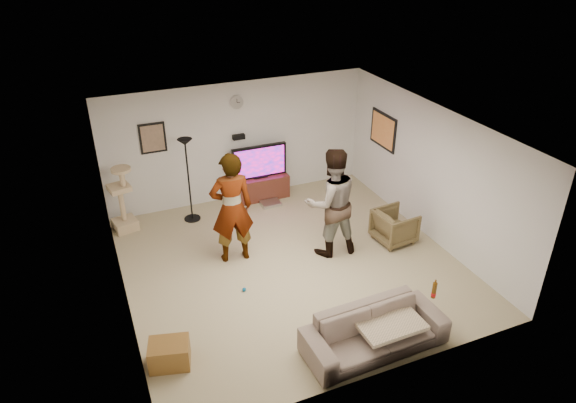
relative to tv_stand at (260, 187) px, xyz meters
name	(u,v)px	position (x,y,z in m)	size (l,w,h in m)	color
floor	(290,264)	(-0.36, -2.50, -0.26)	(5.50, 5.50, 0.02)	tan
ceiling	(291,127)	(-0.36, -2.50, 2.26)	(5.50, 5.50, 0.02)	white
wall_back	(238,142)	(-0.36, 0.25, 1.00)	(5.50, 0.04, 2.50)	silver
wall_front	(381,300)	(-0.36, -5.25, 1.00)	(5.50, 0.04, 2.50)	silver
wall_left	(116,235)	(-3.11, -2.50, 1.00)	(0.04, 5.50, 2.50)	silver
wall_right	(430,172)	(2.39, -2.50, 1.00)	(0.04, 5.50, 2.50)	silver
wall_clock	(237,102)	(-0.36, 0.22, 1.85)	(0.26, 0.26, 0.04)	white
wall_speaker	(239,137)	(-0.36, 0.19, 1.13)	(0.25, 0.10, 0.10)	black
picture_back	(153,138)	(-2.06, 0.23, 1.35)	(0.42, 0.03, 0.52)	#7F6551
picture_right	(383,130)	(2.37, -0.90, 1.25)	(0.03, 0.78, 0.62)	#F78D46
tv_stand	(260,187)	(0.00, 0.00, 0.00)	(1.20, 0.45, 0.50)	#471F17
console_box	(271,203)	(0.09, -0.40, -0.21)	(0.40, 0.30, 0.07)	#B7B7B8
tv	(259,161)	(0.00, 0.00, 0.60)	(1.17, 0.08, 0.70)	black
tv_screen	(260,162)	(0.00, -0.04, 0.60)	(1.08, 0.01, 0.61)	#D00F6F
floor_lamp	(189,181)	(-1.56, -0.33, 0.60)	(0.32, 0.32, 1.70)	black
cat_tree	(121,199)	(-2.84, -0.21, 0.41)	(0.42, 0.42, 1.31)	tan
person_left	(232,208)	(-1.20, -1.96, 0.75)	(0.73, 0.48, 2.00)	silver
person_right	(331,203)	(0.44, -2.41, 0.74)	(0.96, 0.75, 1.98)	#466299
sofa	(375,331)	(-0.09, -4.80, 0.04)	(2.01, 0.78, 0.59)	#76655B
throw_blanket	(388,321)	(0.11, -4.80, 0.15)	(0.90, 0.70, 0.06)	beige
beer_bottle	(434,290)	(0.84, -4.80, 0.46)	(0.06, 0.06, 0.25)	#58340B
armchair	(395,226)	(1.69, -2.57, 0.06)	(0.66, 0.68, 0.62)	brown
side_table	(169,354)	(-2.76, -4.01, -0.07)	(0.53, 0.40, 0.35)	brown
toy_ball	(244,290)	(-1.35, -2.92, -0.22)	(0.06, 0.06, 0.06)	#064E83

